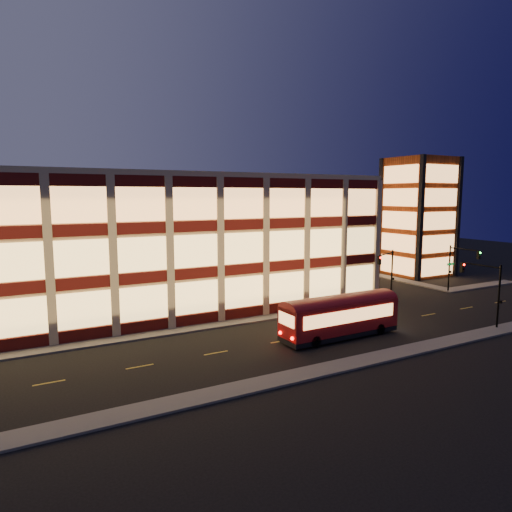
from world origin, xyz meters
TOP-DOWN VIEW (x-y plane):
  - ground at (0.00, 0.00)m, footprint 200.00×200.00m
  - sidewalk_office_south at (-3.00, 1.00)m, footprint 54.00×2.00m
  - sidewalk_office_east at (23.00, 17.00)m, footprint 2.00×30.00m
  - sidewalk_tower_south at (40.00, 1.00)m, footprint 14.00×2.00m
  - sidewalk_tower_west at (34.00, 17.00)m, footprint 2.00×30.00m
  - sidewalk_near at (0.00, -13.00)m, footprint 100.00×2.00m
  - office_building at (-2.91, 16.91)m, footprint 50.45×30.45m
  - stair_tower at (39.95, 11.95)m, footprint 8.60×8.60m
  - traffic_signal_far at (22.21, 0.24)m, footprint 3.79×1.87m
  - traffic_signal_right at (33.50, -0.62)m, footprint 1.20×4.37m
  - traffic_signal_near at (23.50, -11.03)m, footprint 0.32×4.45m
  - trolley_bus at (9.11, -7.44)m, footprint 11.09×3.01m

SIDE VIEW (x-z plane):
  - ground at x=0.00m, z-range 0.00..0.00m
  - sidewalk_office_south at x=-3.00m, z-range 0.00..0.15m
  - sidewalk_office_east at x=23.00m, z-range 0.00..0.15m
  - sidewalk_tower_south at x=40.00m, z-range 0.00..0.15m
  - sidewalk_tower_west at x=34.00m, z-range 0.00..0.15m
  - sidewalk_near at x=0.00m, z-range 0.00..0.15m
  - trolley_bus at x=9.11m, z-range 0.20..3.95m
  - traffic_signal_right at x=33.50m, z-range 1.10..7.10m
  - traffic_signal_far at x=22.21m, z-range 1.11..7.11m
  - traffic_signal_near at x=23.50m, z-range 1.13..7.13m
  - office_building at x=-2.91m, z-range 0.00..14.50m
  - stair_tower at x=39.95m, z-range -0.01..17.99m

